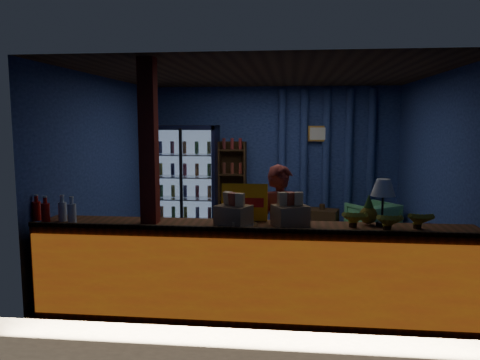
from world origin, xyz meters
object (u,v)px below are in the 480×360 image
at_px(green_chair, 373,221).
at_px(table_lamp, 383,189).
at_px(pastry_tray, 237,224).
at_px(shopkeeper, 281,231).

xyz_separation_m(green_chair, table_lamp, (-0.47, -3.22, 1.00)).
bearing_deg(pastry_tray, table_lamp, 6.01).
xyz_separation_m(pastry_tray, table_lamp, (1.42, 0.15, 0.34)).
xyz_separation_m(shopkeeper, green_chair, (1.48, 2.70, -0.43)).
distance_m(pastry_tray, table_lamp, 1.47).
distance_m(shopkeeper, table_lamp, 1.27).
xyz_separation_m(green_chair, pastry_tray, (-1.90, -3.37, 0.66)).
bearing_deg(table_lamp, shopkeeper, 152.79).
bearing_deg(shopkeeper, green_chair, 49.81).
xyz_separation_m(shopkeeper, table_lamp, (1.01, -0.52, 0.57)).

